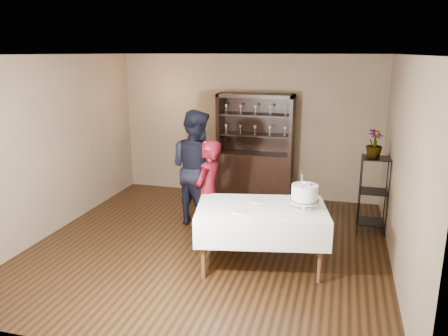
{
  "coord_description": "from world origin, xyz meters",
  "views": [
    {
      "loc": [
        1.76,
        -5.6,
        2.74
      ],
      "look_at": [
        0.19,
        0.1,
        1.16
      ],
      "focal_mm": 35.0,
      "sensor_mm": 36.0,
      "label": 1
    }
  ],
  "objects": [
    {
      "name": "cake",
      "position": [
        1.36,
        -0.37,
        1.02
      ],
      "size": [
        0.43,
        0.43,
        0.51
      ],
      "rotation": [
        0.0,
        0.0,
        -0.38
      ],
      "color": "white",
      "rests_on": "cake_table"
    },
    {
      "name": "wall_right",
      "position": [
        2.5,
        0.0,
        1.35
      ],
      "size": [
        0.02,
        5.0,
        2.7
      ],
      "primitive_type": "cube",
      "color": "brown",
      "rests_on": "floor"
    },
    {
      "name": "potted_plant",
      "position": [
        2.23,
        1.2,
        1.4
      ],
      "size": [
        0.34,
        0.34,
        0.43
      ],
      "primitive_type": "imported",
      "rotation": [
        0.0,
        0.0,
        0.77
      ],
      "color": "#487437",
      "rests_on": "plant_etagere"
    },
    {
      "name": "cake_table",
      "position": [
        0.83,
        -0.41,
        0.63
      ],
      "size": [
        1.81,
        1.32,
        0.82
      ],
      "rotation": [
        0.0,
        0.0,
        0.2
      ],
      "color": "white",
      "rests_on": "floor"
    },
    {
      "name": "wall_left",
      "position": [
        -2.5,
        0.0,
        1.35
      ],
      "size": [
        0.02,
        5.0,
        2.7
      ],
      "primitive_type": "cube",
      "color": "brown",
      "rests_on": "floor"
    },
    {
      "name": "ceiling",
      "position": [
        0.0,
        0.0,
        2.7
      ],
      "size": [
        5.0,
        5.0,
        0.0
      ],
      "primitive_type": "plane",
      "rotation": [
        3.14,
        0.0,
        0.0
      ],
      "color": "silver",
      "rests_on": "back_wall"
    },
    {
      "name": "back_wall",
      "position": [
        0.0,
        2.5,
        1.35
      ],
      "size": [
        5.0,
        0.02,
        2.7
      ],
      "primitive_type": "cube",
      "color": "brown",
      "rests_on": "floor"
    },
    {
      "name": "plant_etagere",
      "position": [
        2.28,
        1.2,
        0.65
      ],
      "size": [
        0.42,
        0.42,
        1.2
      ],
      "color": "black",
      "rests_on": "floor"
    },
    {
      "name": "floor",
      "position": [
        0.0,
        0.0,
        0.0
      ],
      "size": [
        5.0,
        5.0,
        0.0
      ],
      "primitive_type": "plane",
      "color": "black",
      "rests_on": "ground"
    },
    {
      "name": "china_hutch",
      "position": [
        0.2,
        2.25,
        0.66
      ],
      "size": [
        1.4,
        0.48,
        2.0
      ],
      "color": "black",
      "rests_on": "floor"
    },
    {
      "name": "woman",
      "position": [
        -0.02,
        0.01,
        0.78
      ],
      "size": [
        0.48,
        0.64,
        1.57
      ],
      "primitive_type": "imported",
      "rotation": [
        0.0,
        0.0,
        -1.77
      ],
      "color": "#330409",
      "rests_on": "floor"
    },
    {
      "name": "plate_near",
      "position": [
        0.6,
        -0.67,
        0.83
      ],
      "size": [
        0.2,
        0.2,
        0.01
      ],
      "primitive_type": "cylinder",
      "rotation": [
        0.0,
        0.0,
        -0.09
      ],
      "color": "white",
      "rests_on": "cake_table"
    },
    {
      "name": "plate_far",
      "position": [
        0.72,
        -0.22,
        0.83
      ],
      "size": [
        0.26,
        0.26,
        0.01
      ],
      "primitive_type": "cylinder",
      "rotation": [
        0.0,
        0.0,
        0.42
      ],
      "color": "white",
      "rests_on": "cake_table"
    },
    {
      "name": "man",
      "position": [
        -0.48,
        0.81,
        0.94
      ],
      "size": [
        1.11,
        1.01,
        1.87
      ],
      "primitive_type": "imported",
      "rotation": [
        0.0,
        0.0,
        2.74
      ],
      "color": "black",
      "rests_on": "floor"
    }
  ]
}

